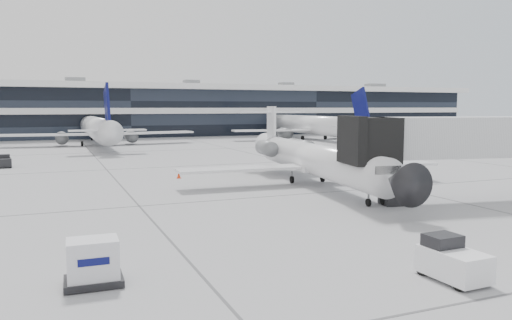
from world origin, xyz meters
name	(u,v)px	position (x,y,z in m)	size (l,w,h in m)	color
ground	(281,196)	(0.00, 0.00, 0.00)	(220.00, 220.00, 0.00)	gray
terminal	(124,113)	(0.00, 82.00, 5.00)	(170.00, 22.00, 10.00)	black
bg_jet_center	(97,145)	(-8.00, 55.00, 0.00)	(32.00, 40.00, 9.60)	white
bg_jet_right	(309,139)	(32.00, 55.00, 0.00)	(32.00, 40.00, 9.60)	white
regional_jet	(312,158)	(4.60, 3.82, 2.18)	(22.10, 27.60, 6.37)	white
jet_bridge	(488,138)	(12.00, -6.93, 4.27)	(18.21, 6.46, 5.86)	#B9BCBE
baggage_tug	(452,261)	(-1.61, -18.12, 0.71)	(1.55, 2.53, 1.58)	white
cargo_uld	(93,263)	(-13.83, -13.76, 0.83)	(2.05, 1.55, 1.64)	black
traffic_cone	(179,175)	(-4.69, 11.33, 0.27)	(0.46, 0.46, 0.57)	red
far_tug	(5,162)	(-19.67, 26.24, 0.60)	(1.46, 2.22, 1.33)	black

